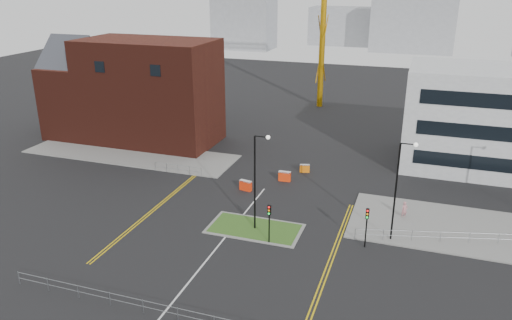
{
  "coord_description": "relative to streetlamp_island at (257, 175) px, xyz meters",
  "views": [
    {
      "loc": [
        15.3,
        -30.58,
        22.0
      ],
      "look_at": [
        0.55,
        12.58,
        5.0
      ],
      "focal_mm": 35.0,
      "sensor_mm": 36.0,
      "label": 1
    }
  ],
  "objects": [
    {
      "name": "island_kerb",
      "position": [
        -0.22,
        0.0,
        -5.37
      ],
      "size": [
        8.6,
        4.6,
        0.08
      ],
      "primitive_type": "cube",
      "color": "slate",
      "rests_on": "ground"
    },
    {
      "name": "yellow_left_b",
      "position": [
        -10.92,
        2.0,
        -5.41
      ],
      "size": [
        0.12,
        24.0,
        0.01
      ],
      "primitive_type": "cube",
      "color": "gold",
      "rests_on": "ground"
    },
    {
      "name": "traffic_light_right",
      "position": [
        9.78,
        -0.02,
        -2.85
      ],
      "size": [
        0.28,
        0.33,
        3.65
      ],
      "color": "black",
      "rests_on": "ground"
    },
    {
      "name": "barrier_left",
      "position": [
        -4.03,
        8.0,
        -4.8
      ],
      "size": [
        1.41,
        0.71,
        1.13
      ],
      "color": "#F8320D",
      "rests_on": "ground"
    },
    {
      "name": "grass_island",
      "position": [
        -0.22,
        0.0,
        -5.35
      ],
      "size": [
        8.0,
        4.0,
        0.12
      ],
      "primitive_type": "cube",
      "color": "#2D541C",
      "rests_on": "ground"
    },
    {
      "name": "yellow_left_a",
      "position": [
        -11.22,
        2.0,
        -5.41
      ],
      "size": [
        0.12,
        24.0,
        0.01
      ],
      "primitive_type": "cube",
      "color": "gold",
      "rests_on": "ground"
    },
    {
      "name": "barrier_right",
      "position": [
        -0.73,
        11.88,
        -4.79
      ],
      "size": [
        1.39,
        0.51,
        1.15
      ],
      "color": "#FF3A0E",
      "rests_on": "ground"
    },
    {
      "name": "skyline_b",
      "position": [
        7.78,
        122.0,
        2.59
      ],
      "size": [
        24.0,
        12.0,
        16.0
      ],
      "primitive_type": "cube",
      "color": "gray",
      "rests_on": "ground"
    },
    {
      "name": "centre_line",
      "position": [
        -2.22,
        -6.0,
        -5.41
      ],
      "size": [
        0.15,
        30.0,
        0.01
      ],
      "primitive_type": "cube",
      "color": "silver",
      "rests_on": "ground"
    },
    {
      "name": "brick_building",
      "position": [
        -25.19,
        20.0,
        1.44
      ],
      "size": [
        24.2,
        10.07,
        14.24
      ],
      "color": "#441811",
      "rests_on": "ground"
    },
    {
      "name": "ground",
      "position": [
        -2.22,
        -8.0,
        -5.41
      ],
      "size": [
        200.0,
        200.0,
        0.0
      ],
      "primitive_type": "plane",
      "color": "black",
      "rests_on": "ground"
    },
    {
      "name": "streetlamp_island",
      "position": [
        0.0,
        0.0,
        0.0
      ],
      "size": [
        1.46,
        0.36,
        9.18
      ],
      "color": "black",
      "rests_on": "ground"
    },
    {
      "name": "pavement_right",
      "position": [
        19.78,
        6.0,
        -5.35
      ],
      "size": [
        24.0,
        10.0,
        0.12
      ],
      "primitive_type": "cube",
      "color": "slate",
      "rests_on": "ground"
    },
    {
      "name": "streetlamp_right_near",
      "position": [
        12.0,
        2.0,
        0.0
      ],
      "size": [
        1.46,
        0.36,
        9.18
      ],
      "color": "black",
      "rests_on": "ground"
    },
    {
      "name": "pedestrian",
      "position": [
        12.63,
        6.72,
        -4.56
      ],
      "size": [
        0.75,
        0.7,
        1.71
      ],
      "primitive_type": "imported",
      "rotation": [
        0.0,
        0.0,
        0.63
      ],
      "color": "#C68086",
      "rests_on": "ground"
    },
    {
      "name": "skyline_d",
      "position": [
        -10.22,
        132.0,
        0.59
      ],
      "size": [
        30.0,
        12.0,
        12.0
      ],
      "primitive_type": "cube",
      "color": "gray",
      "rests_on": "ground"
    },
    {
      "name": "skyline_a",
      "position": [
        -42.22,
        112.0,
        5.59
      ],
      "size": [
        18.0,
        12.0,
        22.0
      ],
      "primitive_type": "cube",
      "color": "gray",
      "rests_on": "ground"
    },
    {
      "name": "yellow_right_a",
      "position": [
        7.28,
        -2.0,
        -5.41
      ],
      "size": [
        0.12,
        20.0,
        0.01
      ],
      "primitive_type": "cube",
      "color": "gold",
      "rests_on": "ground"
    },
    {
      "name": "pavement_left",
      "position": [
        -22.22,
        14.0,
        -5.35
      ],
      "size": [
        28.0,
        8.0,
        0.12
      ],
      "primitive_type": "cube",
      "color": "slate",
      "rests_on": "ground"
    },
    {
      "name": "barrier_mid",
      "position": [
        0.78,
        15.24,
        -4.89
      ],
      "size": [
        1.2,
        0.69,
        0.96
      ],
      "color": "orange",
      "rests_on": "ground"
    },
    {
      "name": "railing_right",
      "position": [
        18.28,
        3.5,
        -4.63
      ],
      "size": [
        19.05,
        5.05,
        1.1
      ],
      "color": "gray",
      "rests_on": "ground"
    },
    {
      "name": "railing_left",
      "position": [
        -13.22,
        10.0,
        -4.67
      ],
      "size": [
        6.05,
        0.05,
        1.1
      ],
      "color": "gray",
      "rests_on": "ground"
    },
    {
      "name": "traffic_light_island",
      "position": [
        1.78,
        -2.02,
        -2.85
      ],
      "size": [
        0.28,
        0.33,
        3.65
      ],
      "color": "black",
      "rests_on": "ground"
    },
    {
      "name": "railing_front",
      "position": [
        -2.22,
        -14.0,
        -4.63
      ],
      "size": [
        24.05,
        0.05,
        1.1
      ],
      "color": "gray",
      "rests_on": "ground"
    },
    {
      "name": "yellow_right_b",
      "position": [
        7.58,
        -2.0,
        -5.41
      ],
      "size": [
        0.12,
        20.0,
        0.01
      ],
      "primitive_type": "cube",
      "color": "gold",
      "rests_on": "ground"
    }
  ]
}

